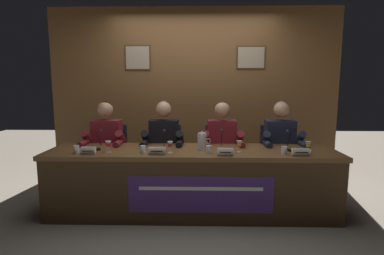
{
  "coord_description": "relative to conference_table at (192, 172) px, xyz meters",
  "views": [
    {
      "loc": [
        0.08,
        -3.35,
        1.48
      ],
      "look_at": [
        0.0,
        0.0,
        0.98
      ],
      "focal_mm": 28.56,
      "sensor_mm": 36.0,
      "label": 1
    }
  ],
  "objects": [
    {
      "name": "ground_plane",
      "position": [
        -0.0,
        0.11,
        -0.5
      ],
      "size": [
        12.0,
        12.0,
        0.0
      ],
      "primitive_type": "plane",
      "color": "gray"
    },
    {
      "name": "wall_back_panelled",
      "position": [
        -0.0,
        1.54,
        0.8
      ],
      "size": [
        4.42,
        0.14,
        2.6
      ],
      "color": "brown",
      "rests_on": "ground_plane"
    },
    {
      "name": "conference_table",
      "position": [
        0.0,
        0.0,
        0.0
      ],
      "size": [
        3.22,
        0.75,
        0.73
      ],
      "color": "brown",
      "rests_on": "ground_plane"
    },
    {
      "name": "chair_far_left",
      "position": [
        -1.1,
        0.67,
        -0.05
      ],
      "size": [
        0.44,
        0.45,
        0.92
      ],
      "color": "black",
      "rests_on": "ground_plane"
    },
    {
      "name": "panelist_far_left",
      "position": [
        -1.1,
        0.46,
        0.23
      ],
      "size": [
        0.51,
        0.48,
        1.25
      ],
      "color": "black",
      "rests_on": "ground_plane"
    },
    {
      "name": "nameplate_far_left",
      "position": [
        -1.09,
        -0.16,
        0.27
      ],
      "size": [
        0.16,
        0.06,
        0.08
      ],
      "color": "white",
      "rests_on": "conference_table"
    },
    {
      "name": "juice_glass_far_left",
      "position": [
        -0.9,
        -0.06,
        0.32
      ],
      "size": [
        0.06,
        0.06,
        0.12
      ],
      "color": "white",
      "rests_on": "conference_table"
    },
    {
      "name": "water_cup_far_left",
      "position": [
        -1.23,
        -0.1,
        0.27
      ],
      "size": [
        0.06,
        0.06,
        0.08
      ],
      "color": "silver",
      "rests_on": "conference_table"
    },
    {
      "name": "microphone_far_left",
      "position": [
        -1.05,
        0.1,
        0.31
      ],
      "size": [
        0.06,
        0.17,
        0.22
      ],
      "color": "black",
      "rests_on": "conference_table"
    },
    {
      "name": "chair_center_left",
      "position": [
        -0.37,
        0.67,
        -0.05
      ],
      "size": [
        0.44,
        0.45,
        0.92
      ],
      "color": "black",
      "rests_on": "ground_plane"
    },
    {
      "name": "panelist_center_left",
      "position": [
        -0.37,
        0.46,
        0.23
      ],
      "size": [
        0.51,
        0.48,
        1.25
      ],
      "color": "black",
      "rests_on": "ground_plane"
    },
    {
      "name": "nameplate_center_left",
      "position": [
        -0.36,
        -0.15,
        0.27
      ],
      "size": [
        0.17,
        0.06,
        0.08
      ],
      "color": "white",
      "rests_on": "conference_table"
    },
    {
      "name": "juice_glass_center_left",
      "position": [
        -0.23,
        -0.06,
        0.32
      ],
      "size": [
        0.06,
        0.06,
        0.12
      ],
      "color": "white",
      "rests_on": "conference_table"
    },
    {
      "name": "water_cup_center_left",
      "position": [
        -0.52,
        -0.1,
        0.27
      ],
      "size": [
        0.06,
        0.06,
        0.08
      ],
      "color": "silver",
      "rests_on": "conference_table"
    },
    {
      "name": "microphone_center_left",
      "position": [
        -0.32,
        0.11,
        0.31
      ],
      "size": [
        0.06,
        0.17,
        0.22
      ],
      "color": "black",
      "rests_on": "conference_table"
    },
    {
      "name": "chair_center_right",
      "position": [
        0.36,
        0.67,
        -0.05
      ],
      "size": [
        0.44,
        0.45,
        0.92
      ],
      "color": "black",
      "rests_on": "ground_plane"
    },
    {
      "name": "panelist_center_right",
      "position": [
        0.36,
        0.46,
        0.23
      ],
      "size": [
        0.51,
        0.48,
        1.25
      ],
      "color": "black",
      "rests_on": "ground_plane"
    },
    {
      "name": "nameplate_center_right",
      "position": [
        0.35,
        -0.18,
        0.27
      ],
      "size": [
        0.16,
        0.06,
        0.08
      ],
      "color": "white",
      "rests_on": "conference_table"
    },
    {
      "name": "juice_glass_center_right",
      "position": [
        0.51,
        -0.01,
        0.32
      ],
      "size": [
        0.06,
        0.06,
        0.12
      ],
      "color": "white",
      "rests_on": "conference_table"
    },
    {
      "name": "water_cup_center_right",
      "position": [
        0.18,
        -0.08,
        0.27
      ],
      "size": [
        0.06,
        0.06,
        0.08
      ],
      "color": "silver",
      "rests_on": "conference_table"
    },
    {
      "name": "microphone_center_right",
      "position": [
        0.33,
        0.13,
        0.31
      ],
      "size": [
        0.06,
        0.17,
        0.22
      ],
      "color": "black",
      "rests_on": "conference_table"
    },
    {
      "name": "chair_far_right",
      "position": [
        1.09,
        0.67,
        -0.05
      ],
      "size": [
        0.44,
        0.45,
        0.92
      ],
      "color": "black",
      "rests_on": "ground_plane"
    },
    {
      "name": "panelist_far_right",
      "position": [
        1.09,
        0.46,
        0.23
      ],
      "size": [
        0.51,
        0.48,
        1.25
      ],
      "color": "black",
      "rests_on": "ground_plane"
    },
    {
      "name": "nameplate_far_right",
      "position": [
        1.12,
        -0.17,
        0.27
      ],
      "size": [
        0.19,
        0.06,
        0.08
      ],
      "color": "white",
      "rests_on": "conference_table"
    },
    {
      "name": "juice_glass_far_right",
      "position": [
        1.24,
        -0.03,
        0.32
      ],
      "size": [
        0.06,
        0.06,
        0.12
      ],
      "color": "white",
      "rests_on": "conference_table"
    },
    {
      "name": "water_cup_far_right",
      "position": [
        0.97,
        -0.1,
        0.27
      ],
      "size": [
        0.06,
        0.06,
        0.08
      ],
      "color": "silver",
      "rests_on": "conference_table"
    },
    {
      "name": "microphone_far_right",
      "position": [
        1.07,
        0.09,
        0.31
      ],
      "size": [
        0.06,
        0.17,
        0.22
      ],
      "color": "black",
      "rests_on": "conference_table"
    },
    {
      "name": "water_pitcher_central",
      "position": [
        0.11,
        0.09,
        0.33
      ],
      "size": [
        0.15,
        0.1,
        0.21
      ],
      "color": "silver",
      "rests_on": "conference_table"
    }
  ]
}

